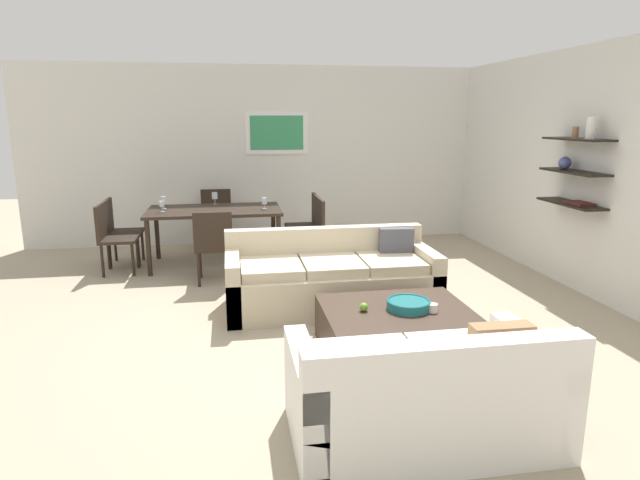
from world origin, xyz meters
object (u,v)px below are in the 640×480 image
object	(u,v)px
dining_chair_left_far	(118,227)
wine_glass_right_near	(264,201)
wine_glass_head	(215,196)
dining_chair_left_near	(111,234)
apple_on_coffee_table	(364,307)
wine_glass_left_far	(164,200)
dining_chair_foot	(214,242)
dining_chair_right_far	(308,221)
candle_jar	(432,308)
sofa_beige	(331,280)
dining_chair_head	(216,215)
coffee_table	(397,331)
wine_glass_left_near	(162,204)
dining_table	(215,214)
decorative_bowl	(408,304)
loveseat_white	(425,395)

from	to	relation	value
dining_chair_left_far	wine_glass_right_near	size ratio (longest dim) A/B	5.81
wine_glass_right_near	wine_glass_head	bearing A→B (deg)	140.11
dining_chair_left_far	dining_chair_left_near	xyz separation A→B (m)	(0.00, -0.44, 0.00)
apple_on_coffee_table	wine_glass_left_far	bearing A→B (deg)	120.80
dining_chair_left_near	dining_chair_foot	size ratio (longest dim) A/B	1.00
dining_chair_right_far	wine_glass_head	world-z (taller)	wine_glass_head
wine_glass_right_near	candle_jar	bearing A→B (deg)	-69.48
sofa_beige	apple_on_coffee_table	size ratio (longest dim) A/B	29.95
dining_chair_right_far	dining_chair_left_near	xyz separation A→B (m)	(-2.55, -0.44, 0.00)
candle_jar	dining_chair_left_near	distance (m)	4.28
dining_chair_head	dining_chair_left_far	bearing A→B (deg)	-152.12
apple_on_coffee_table	wine_glass_left_far	distance (m)	3.75
dining_chair_right_far	coffee_table	bearing A→B (deg)	-85.43
coffee_table	wine_glass_left_near	world-z (taller)	wine_glass_left_near
dining_chair_left_far	wine_glass_head	size ratio (longest dim) A/B	5.38
coffee_table	wine_glass_left_far	world-z (taller)	wine_glass_left_far
coffee_table	wine_glass_left_near	distance (m)	3.75
apple_on_coffee_table	coffee_table	bearing A→B (deg)	-2.48
wine_glass_right_near	wine_glass_head	size ratio (longest dim) A/B	0.93
apple_on_coffee_table	dining_table	world-z (taller)	dining_table
coffee_table	candle_jar	world-z (taller)	candle_jar
wine_glass_head	wine_glass_left_far	distance (m)	0.72
dining_chair_foot	wine_glass_right_near	distance (m)	1.07
wine_glass_right_near	wine_glass_head	world-z (taller)	wine_glass_head
coffee_table	dining_chair_left_near	size ratio (longest dim) A/B	1.38
coffee_table	wine_glass_right_near	xyz separation A→B (m)	(-0.89, 2.97, 0.66)
dining_chair_left_near	wine_glass_right_near	bearing A→B (deg)	2.92
apple_on_coffee_table	wine_glass_head	xyz separation A→B (m)	(-1.25, 3.51, 0.45)
apple_on_coffee_table	dining_chair_foot	world-z (taller)	dining_chair_foot
wine_glass_right_near	wine_glass_left_far	xyz separation A→B (m)	(-1.31, 0.24, 0.01)
decorative_bowl	dining_table	bearing A→B (deg)	117.79
sofa_beige	wine_glass_head	bearing A→B (deg)	117.48
decorative_bowl	wine_glass_right_near	xyz separation A→B (m)	(-0.98, 2.97, 0.43)
dining_chair_left_near	wine_glass_left_near	bearing A→B (deg)	9.00
dining_chair_right_far	wine_glass_right_near	world-z (taller)	wine_glass_right_near
dining_chair_left_far	wine_glass_right_near	distance (m)	1.99
candle_jar	dining_chair_head	distance (m)	4.46
dining_chair_head	dining_chair_foot	bearing A→B (deg)	-90.00
dining_chair_head	wine_glass_left_far	size ratio (longest dim) A/B	5.33
loveseat_white	dining_chair_foot	world-z (taller)	dining_chair_foot
apple_on_coffee_table	dining_chair_left_near	size ratio (longest dim) A/B	0.08
sofa_beige	candle_jar	size ratio (longest dim) A/B	23.87
dining_chair_left_near	wine_glass_left_far	xyz separation A→B (m)	(0.62, 0.34, 0.36)
dining_table	decorative_bowl	bearing A→B (deg)	-62.21
dining_chair_head	dining_chair_right_far	xyz separation A→B (m)	(1.27, -0.67, 0.00)
loveseat_white	decorative_bowl	size ratio (longest dim) A/B	4.37
loveseat_white	coffee_table	bearing A→B (deg)	79.99
dining_chair_head	wine_glass_left_near	size ratio (longest dim) A/B	6.26
sofa_beige	loveseat_white	world-z (taller)	same
loveseat_white	dining_chair_foot	distance (m)	3.67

